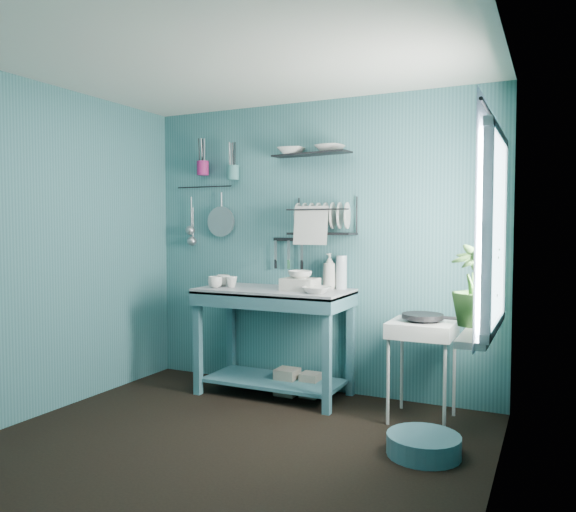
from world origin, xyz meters
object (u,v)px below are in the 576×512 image
at_px(water_bottle, 341,272).
at_px(wash_tub, 300,284).
at_px(mug_left, 215,282).
at_px(hotplate_stand, 422,371).
at_px(soap_bottle, 329,271).
at_px(storage_tin_large, 287,382).
at_px(mug_mid, 231,282).
at_px(potted_plant, 475,285).
at_px(dish_rack, 322,216).
at_px(frying_pan, 423,316).
at_px(utensil_cup_magenta, 203,168).
at_px(colander, 221,222).
at_px(floor_basin, 424,445).
at_px(work_counter, 274,342).
at_px(mug_right, 223,280).
at_px(utensil_cup_teal, 233,173).
at_px(storage_tin_small, 310,385).

bearing_deg(water_bottle, wash_tub, -138.37).
xyz_separation_m(mug_left, hotplate_stand, (1.74, 0.07, -0.58)).
distance_m(soap_bottle, storage_tin_large, 1.01).
xyz_separation_m(mug_mid, potted_plant, (2.08, -0.63, 0.13)).
xyz_separation_m(water_bottle, hotplate_stand, (0.74, -0.31, -0.68)).
distance_m(hotplate_stand, dish_rack, 1.48).
bearing_deg(storage_tin_large, potted_plant, -24.99).
bearing_deg(mug_left, dish_rack, 22.03).
bearing_deg(potted_plant, dish_rack, 146.77).
xyz_separation_m(hotplate_stand, frying_pan, (0.00, 0.00, 0.40)).
height_order(frying_pan, utensil_cup_magenta, utensil_cup_magenta).
xyz_separation_m(dish_rack, colander, (-1.05, 0.08, -0.04)).
height_order(wash_tub, floor_basin, wash_tub).
height_order(mug_mid, wash_tub, wash_tub).
bearing_deg(utensil_cup_magenta, soap_bottle, -1.37).
distance_m(work_counter, floor_basin, 1.64).
bearing_deg(utensil_cup_magenta, storage_tin_large, -10.62).
bearing_deg(water_bottle, mug_right, -167.83).
bearing_deg(dish_rack, utensil_cup_teal, -174.42).
bearing_deg(mug_left, colander, 116.10).
height_order(mug_mid, storage_tin_small, mug_mid).
relative_size(utensil_cup_magenta, storage_tin_large, 0.59).
bearing_deg(utensil_cup_magenta, colander, 9.61).
bearing_deg(mug_mid, work_counter, 8.97).
bearing_deg(hotplate_stand, floor_basin, -75.68).
bearing_deg(storage_tin_large, mug_right, -175.24).
relative_size(mug_right, water_bottle, 0.44).
xyz_separation_m(mug_left, utensil_cup_teal, (-0.05, 0.39, 0.96)).
xyz_separation_m(mug_left, water_bottle, (1.00, 0.38, 0.09)).
distance_m(hotplate_stand, storage_tin_large, 1.20).
distance_m(work_counter, storage_tin_small, 0.47).
relative_size(hotplate_stand, potted_plant, 1.48).
height_order(water_bottle, storage_tin_small, water_bottle).
xyz_separation_m(mug_mid, mug_right, (-0.12, 0.06, 0.00)).
bearing_deg(work_counter, frying_pan, -3.16).
bearing_deg(mug_left, utensil_cup_magenta, 134.45).
xyz_separation_m(hotplate_stand, dish_rack, (-0.90, 0.27, 1.15)).
bearing_deg(soap_bottle, dish_rack, -161.53).
relative_size(work_counter, hotplate_stand, 1.74).
distance_m(mug_mid, water_bottle, 0.95).
relative_size(work_counter, utensil_cup_teal, 9.80).
distance_m(dish_rack, colander, 1.05).
relative_size(utensil_cup_teal, storage_tin_large, 0.59).
height_order(work_counter, water_bottle, water_bottle).
bearing_deg(mug_left, storage_tin_small, 17.10).
xyz_separation_m(work_counter, storage_tin_small, (0.30, 0.08, -0.35)).
distance_m(utensil_cup_magenta, colander, 0.53).
relative_size(utensil_cup_teal, floor_basin, 0.28).
bearing_deg(floor_basin, hotplate_stand, 103.45).
xyz_separation_m(wash_tub, storage_tin_small, (0.05, 0.10, -0.85)).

